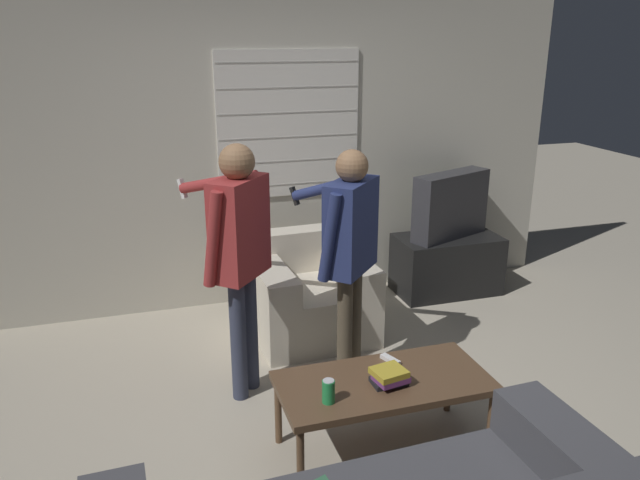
{
  "coord_description": "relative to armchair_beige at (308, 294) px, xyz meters",
  "views": [
    {
      "loc": [
        -1.1,
        -2.98,
        2.23
      ],
      "look_at": [
        -0.01,
        0.53,
        1.0
      ],
      "focal_mm": 35.0,
      "sensor_mm": 36.0,
      "label": 1
    }
  ],
  "objects": [
    {
      "name": "person_left_standing",
      "position": [
        -0.64,
        -0.71,
        0.72
      ],
      "size": [
        0.52,
        0.79,
        1.63
      ],
      "rotation": [
        0.0,
        0.0,
        0.85
      ],
      "color": "#33384C",
      "rests_on": "ground_plane"
    },
    {
      "name": "armchair_beige",
      "position": [
        0.0,
        0.0,
        0.0
      ],
      "size": [
        0.9,
        0.89,
        0.75
      ],
      "rotation": [
        0.0,
        0.0,
        3.18
      ],
      "color": "beige",
      "rests_on": "ground_plane"
    },
    {
      "name": "tv",
      "position": [
        1.4,
        0.39,
        0.5
      ],
      "size": [
        0.79,
        0.47,
        0.57
      ],
      "rotation": [
        0.0,
        0.0,
        3.51
      ],
      "color": "#2D2D33",
      "rests_on": "tv_stand"
    },
    {
      "name": "ground_plane",
      "position": [
        -0.13,
        -1.27,
        -0.31
      ],
      "size": [
        16.0,
        16.0,
        0.0
      ],
      "primitive_type": "plane",
      "color": "#B2A893"
    },
    {
      "name": "book_stack",
      "position": [
        -0.01,
        -1.59,
        0.19
      ],
      "size": [
        0.2,
        0.18,
        0.09
      ],
      "color": "black",
      "rests_on": "coffee_table"
    },
    {
      "name": "tv_stand",
      "position": [
        1.4,
        0.39,
        -0.05
      ],
      "size": [
        0.91,
        0.5,
        0.52
      ],
      "color": "black",
      "rests_on": "ground_plane"
    },
    {
      "name": "coffee_table",
      "position": [
        -0.02,
        -1.53,
        0.1
      ],
      "size": [
        1.15,
        0.55,
        0.45
      ],
      "color": "brown",
      "rests_on": "ground_plane"
    },
    {
      "name": "soda_can",
      "position": [
        -0.37,
        -1.65,
        0.2
      ],
      "size": [
        0.07,
        0.07,
        0.13
      ],
      "color": "#238E47",
      "rests_on": "coffee_table"
    },
    {
      "name": "person_right_standing",
      "position": [
        0.06,
        -0.75,
        0.68
      ],
      "size": [
        0.49,
        0.8,
        1.56
      ],
      "rotation": [
        0.0,
        0.0,
        0.81
      ],
      "color": "#4C4233",
      "rests_on": "ground_plane"
    },
    {
      "name": "wall_back",
      "position": [
        -0.12,
        0.76,
        0.98
      ],
      "size": [
        5.2,
        0.08,
        2.55
      ],
      "color": "#BCB7A8",
      "rests_on": "ground_plane"
    },
    {
      "name": "spare_remote",
      "position": [
        0.09,
        -1.36,
        0.15
      ],
      "size": [
        0.08,
        0.14,
        0.02
      ],
      "rotation": [
        0.0,
        0.0,
        0.37
      ],
      "color": "white",
      "rests_on": "coffee_table"
    }
  ]
}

